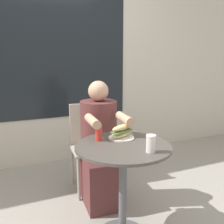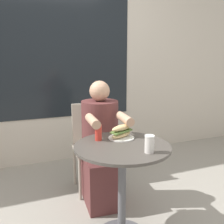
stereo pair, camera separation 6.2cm
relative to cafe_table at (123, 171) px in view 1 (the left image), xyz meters
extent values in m
cube|color=beige|center=(0.00, 1.73, 0.87)|extent=(8.00, 0.08, 2.80)
cube|color=black|center=(-0.04, 1.68, 0.84)|extent=(1.71, 0.01, 1.58)
cylinder|color=#47423D|center=(0.00, 0.00, 0.19)|extent=(0.68, 0.68, 0.02)
cylinder|color=#515156|center=(0.00, 0.00, -0.17)|extent=(0.06, 0.06, 0.69)
cube|color=#ADA393|center=(0.03, 0.78, -0.09)|extent=(0.41, 0.41, 0.02)
cube|color=#ADA393|center=(0.05, 0.95, 0.13)|extent=(0.35, 0.06, 0.42)
cylinder|color=#ADA393|center=(0.18, 0.60, -0.32)|extent=(0.03, 0.03, 0.43)
cylinder|color=#ADA393|center=(-0.15, 0.63, -0.32)|extent=(0.03, 0.03, 0.43)
cylinder|color=#ADA393|center=(0.21, 0.92, -0.32)|extent=(0.03, 0.03, 0.43)
cylinder|color=#ADA393|center=(-0.12, 0.96, -0.32)|extent=(0.03, 0.03, 0.43)
cube|color=brown|center=(0.02, 0.49, -0.31)|extent=(0.35, 0.44, 0.45)
cylinder|color=brown|center=(0.03, 0.56, 0.17)|extent=(0.33, 0.33, 0.51)
sphere|color=tan|center=(0.03, 0.56, 0.51)|extent=(0.18, 0.18, 0.18)
cylinder|color=tan|center=(0.13, 0.25, 0.32)|extent=(0.09, 0.27, 0.07)
cylinder|color=tan|center=(-0.13, 0.27, 0.32)|extent=(0.09, 0.27, 0.07)
cylinder|color=white|center=(0.06, 0.15, 0.20)|extent=(0.20, 0.20, 0.01)
ellipsoid|color=#DBB77A|center=(0.06, 0.15, 0.23)|extent=(0.21, 0.14, 0.04)
cube|color=olive|center=(0.06, 0.15, 0.25)|extent=(0.19, 0.14, 0.01)
ellipsoid|color=#DBB77A|center=(0.06, 0.15, 0.28)|extent=(0.21, 0.14, 0.04)
cylinder|color=silver|center=(0.10, -0.20, 0.25)|extent=(0.06, 0.06, 0.11)
cylinder|color=white|center=(0.10, -0.20, 0.31)|extent=(0.06, 0.06, 0.01)
cylinder|color=red|center=(-0.12, 0.17, 0.26)|extent=(0.05, 0.05, 0.12)
cone|color=white|center=(-0.12, 0.17, 0.33)|extent=(0.05, 0.05, 0.03)
camera|label=1|loc=(-0.78, -1.57, 0.81)|focal=42.00mm
camera|label=2|loc=(-0.73, -1.59, 0.81)|focal=42.00mm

